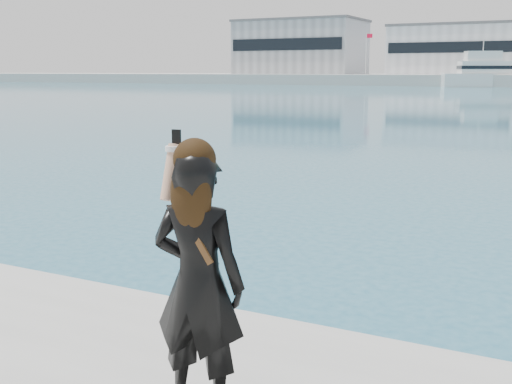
% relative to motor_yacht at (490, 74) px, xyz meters
% --- Properties ---
extents(warehouse_grey_left, '(26.52, 16.36, 11.50)m').
position_rel_motor_yacht_xyz_m(warehouse_grey_left, '(-41.63, 15.81, 5.57)').
color(warehouse_grey_left, gray).
rests_on(warehouse_grey_left, far_quay).
extents(warehouse_white, '(24.48, 15.35, 9.50)m').
position_rel_motor_yacht_xyz_m(warehouse_white, '(-8.63, 15.81, 4.57)').
color(warehouse_white, silver).
rests_on(warehouse_white, far_quay).
extents(flagpole_left, '(1.28, 0.16, 8.00)m').
position_rel_motor_yacht_xyz_m(flagpole_left, '(-24.53, 8.83, 4.35)').
color(flagpole_left, silver).
rests_on(flagpole_left, far_quay).
extents(motor_yacht, '(17.21, 10.63, 7.79)m').
position_rel_motor_yacht_xyz_m(motor_yacht, '(0.00, 0.00, 0.00)').
color(motor_yacht, silver).
rests_on(motor_yacht, ground).
extents(woman, '(0.58, 0.41, 1.60)m').
position_rel_motor_yacht_xyz_m(woman, '(13.57, -112.65, -0.58)').
color(woman, black).
rests_on(woman, near_quay).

